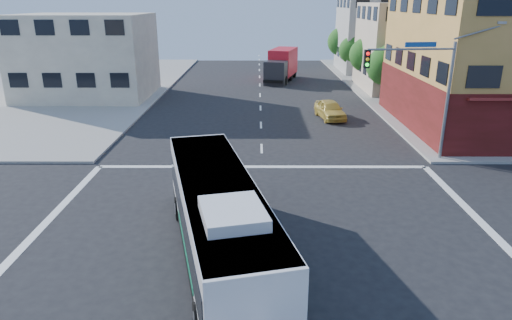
{
  "coord_description": "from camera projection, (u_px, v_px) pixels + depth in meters",
  "views": [
    {
      "loc": [
        -0.28,
        -15.44,
        9.12
      ],
      "look_at": [
        -0.34,
        3.3,
        2.58
      ],
      "focal_mm": 32.0,
      "sensor_mm": 36.0,
      "label": 1
    }
  ],
  "objects": [
    {
      "name": "ground",
      "position": [
        265.0,
        251.0,
        17.58
      ],
      "size": [
        120.0,
        120.0,
        0.0
      ],
      "primitive_type": "plane",
      "color": "black",
      "rests_on": "ground"
    },
    {
      "name": "building_east_near",
      "position": [
        421.0,
        47.0,
        48.13
      ],
      "size": [
        12.06,
        10.06,
        9.0
      ],
      "color": "#C4AF95",
      "rests_on": "ground"
    },
    {
      "name": "building_east_far",
      "position": [
        386.0,
        34.0,
        61.19
      ],
      "size": [
        12.06,
        10.06,
        10.0
      ],
      "color": "#9D9D98",
      "rests_on": "ground"
    },
    {
      "name": "building_west",
      "position": [
        87.0,
        57.0,
        44.62
      ],
      "size": [
        12.06,
        10.06,
        8.0
      ],
      "color": "beige",
      "rests_on": "ground"
    },
    {
      "name": "signal_mast_ne",
      "position": [
        422.0,
        78.0,
        25.94
      ],
      "size": [
        7.91,
        1.13,
        8.07
      ],
      "color": "slate",
      "rests_on": "ground"
    },
    {
      "name": "street_tree_a",
      "position": [
        387.0,
        64.0,
        42.73
      ],
      "size": [
        3.6,
        3.6,
        5.53
      ],
      "color": "#3B2515",
      "rests_on": "ground"
    },
    {
      "name": "street_tree_b",
      "position": [
        368.0,
        53.0,
        50.23
      ],
      "size": [
        3.8,
        3.8,
        5.79
      ],
      "color": "#3B2515",
      "rests_on": "ground"
    },
    {
      "name": "street_tree_c",
      "position": [
        353.0,
        48.0,
        57.88
      ],
      "size": [
        3.4,
        3.4,
        5.29
      ],
      "color": "#3B2515",
      "rests_on": "ground"
    },
    {
      "name": "street_tree_d",
      "position": [
        342.0,
        40.0,
        65.3
      ],
      "size": [
        4.0,
        4.0,
        6.03
      ],
      "color": "#3B2515",
      "rests_on": "ground"
    },
    {
      "name": "transit_bus",
      "position": [
        218.0,
        219.0,
        16.37
      ],
      "size": [
        5.29,
        12.18,
        3.53
      ],
      "rotation": [
        0.0,
        0.0,
        0.24
      ],
      "color": "black",
      "rests_on": "ground"
    },
    {
      "name": "box_truck",
      "position": [
        281.0,
        66.0,
        54.75
      ],
      "size": [
        4.47,
        8.58,
        3.71
      ],
      "rotation": [
        0.0,
        0.0,
        -0.27
      ],
      "color": "#232328",
      "rests_on": "ground"
    },
    {
      "name": "parked_car",
      "position": [
        330.0,
        109.0,
        37.3
      ],
      "size": [
        2.42,
        4.61,
        1.49
      ],
      "primitive_type": "imported",
      "rotation": [
        0.0,
        0.0,
        0.15
      ],
      "color": "gold",
      "rests_on": "ground"
    }
  ]
}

